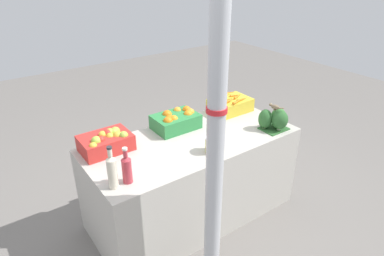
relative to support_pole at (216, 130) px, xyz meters
name	(u,v)px	position (x,y,z in m)	size (l,w,h in m)	color
ground_plane	(192,212)	(0.33, 0.69, -1.23)	(10.00, 10.00, 0.00)	slate
market_table	(192,178)	(0.33, 0.69, -0.85)	(1.73, 0.80, 0.76)	#B7B2A8
support_pole	(216,130)	(0.00, 0.00, 0.00)	(0.12, 0.12, 2.45)	#B7BABF
apple_crate	(107,141)	(-0.29, 0.92, -0.39)	(0.37, 0.26, 0.16)	red
orange_crate	(176,120)	(0.33, 0.92, -0.40)	(0.37, 0.26, 0.16)	#2D8442
carrot_crate	(230,105)	(0.94, 0.92, -0.40)	(0.37, 0.27, 0.16)	gold
broccoli_pile	(276,119)	(1.01, 0.42, -0.38)	(0.23, 0.22, 0.18)	#2D602D
juice_bottle_cloudy	(112,171)	(-0.45, 0.46, -0.34)	(0.06, 0.06, 0.30)	beige
juice_bottle_ruby	(127,168)	(-0.35, 0.46, -0.36)	(0.06, 0.06, 0.26)	#B2333D
pickle_jar	(212,144)	(0.34, 0.44, -0.41)	(0.12, 0.12, 0.13)	#D1CC75
sparrow_bird	(275,107)	(0.99, 0.43, -0.26)	(0.06, 0.13, 0.05)	#4C3D2D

